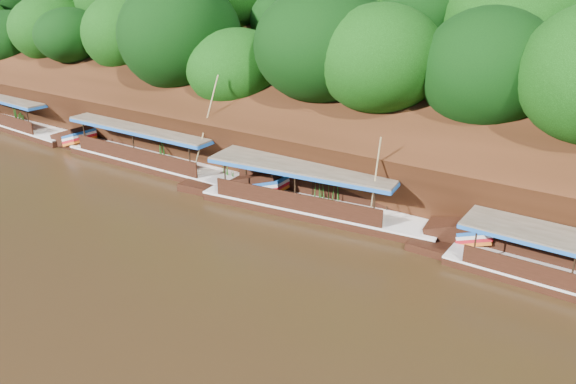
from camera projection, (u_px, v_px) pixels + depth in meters
name	position (u px, v px, depth m)	size (l,w,h in m)	color
ground	(221.00, 282.00, 23.42)	(160.00, 160.00, 0.00)	black
riverbank	(426.00, 120.00, 40.13)	(120.00, 30.06, 19.40)	black
boat_1	(332.00, 206.00, 29.16)	(15.56, 4.04, 5.45)	black
boat_2	(168.00, 161.00, 35.76)	(17.34, 2.95, 6.99)	black
boat_3	(26.00, 124.00, 43.99)	(15.17, 3.27, 3.20)	black
reeds	(283.00, 178.00, 32.07)	(51.40, 2.45, 2.07)	#216419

